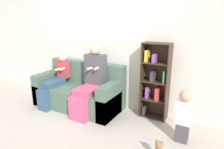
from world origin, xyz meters
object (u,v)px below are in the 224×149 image
Objects in this scene: couch at (79,92)px; toddler_standing at (184,115)px; adult_seated at (91,79)px; child_seated at (55,80)px; bookshelf at (155,82)px.

toddler_standing is at bearing -7.02° from couch.
adult_seated is (0.37, -0.10, 0.37)m from couch.
child_seated is 1.30× the size of toddler_standing.
bookshelf is at bearing 13.33° from child_seated.
bookshelf is at bearing 11.61° from couch.
toddler_standing is at bearing -2.11° from child_seated.
adult_seated is 1.75m from toddler_standing.
child_seated is 0.77× the size of bookshelf.
adult_seated reaches higher than child_seated.
bookshelf is at bearing 20.12° from adult_seated.
adult_seated is at bearing -15.49° from couch.
bookshelf is at bearing 137.53° from toddler_standing.
couch is 1.34× the size of adult_seated.
adult_seated is 0.88m from child_seated.
toddler_standing is at bearing -42.47° from bookshelf.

